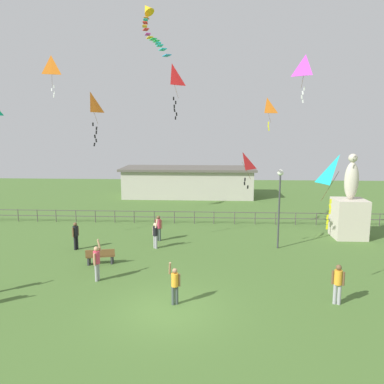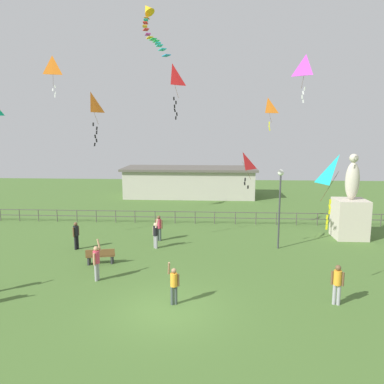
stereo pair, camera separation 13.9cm
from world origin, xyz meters
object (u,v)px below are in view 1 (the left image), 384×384
Objects in this scene: person_0 at (338,282)px; person_7 at (97,261)px; person_3 at (155,233)px; person_1 at (175,283)px; kite_1 at (338,175)px; person_5 at (159,226)px; streamer_kite at (148,13)px; kite_5 at (172,78)px; kite_2 at (52,68)px; person_6 at (76,234)px; kite_3 at (267,108)px; kite_6 at (305,68)px; lamppost at (280,192)px; kite_0 at (91,106)px; statue_monument at (349,212)px; kite_4 at (242,163)px; park_bench at (100,256)px.

person_0 is 0.85× the size of person_7.
person_0 is at bearing -39.22° from person_3.
kite_1 is (6.73, 1.55, 4.29)m from person_1.
person_3 is at bearing -89.16° from person_5.
streamer_kite is at bearing 141.36° from person_3.
person_3 is 0.59× the size of kite_5.
kite_2 is (-10.13, 13.21, 10.59)m from person_1.
kite_1 is at bearing 83.75° from person_0.
person_6 is 0.74× the size of kite_3.
kite_6 is (7.35, -1.03, 0.35)m from kite_5.
kite_6 is at bearing 25.04° from person_7.
person_3 is 14.64m from kite_2.
person_1 is at bearing -112.15° from kite_3.
person_7 is (-9.37, -5.47, -2.45)m from lamppost.
kite_0 is (-3.29, -0.92, 7.42)m from person_3.
person_3 is 0.94× the size of person_7.
lamppost is 1.56× the size of kite_1.
kite_4 reaches higher than statue_monument.
statue_monument reaches higher than person_7.
lamppost is 12.53m from streamer_kite.
person_0 is at bearing -10.16° from person_7.
person_0 is 4.39m from kite_1.
person_6 is 0.65× the size of kite_6.
kite_0 is at bearing 152.95° from person_0.
person_6 is (-4.68, -0.48, 0.03)m from person_3.
kite_3 reaches higher than park_bench.
kite_4 is (7.57, 2.50, 4.75)m from park_bench.
person_6 is (-4.66, -2.05, 0.00)m from person_5.
kite_5 is at bearing 96.23° from person_1.
kite_5 is at bearing -169.14° from statue_monument.
person_6 is (-12.05, -0.89, -2.48)m from lamppost.
kite_0 is (-11.79, 6.02, 7.38)m from person_0.
park_bench is at bearing -126.28° from streamer_kite.
kite_0 reaches higher than person_3.
person_0 is at bearing -26.09° from person_6.
lamppost reaches higher than person_1.
kite_0 reaches higher than park_bench.
kite_3 reaches higher than lamppost.
kite_2 is at bearing 123.14° from park_bench.
kite_2 reaches higher than person_1.
kite_4 is at bearing 65.30° from person_1.
statue_monument is 3.35× the size of person_5.
kite_3 is at bearing 41.62° from park_bench.
lamppost is 1.88× the size of kite_6.
kite_4 is (-3.55, 5.37, 0.02)m from kite_1.
lamppost is 1.64× the size of kite_2.
kite_5 is (3.50, 3.71, 9.54)m from park_bench.
statue_monument is 5.94m from lamppost.
person_1 is 1.09× the size of person_5.
kite_5 is (1.04, -0.76, 9.05)m from person_5.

